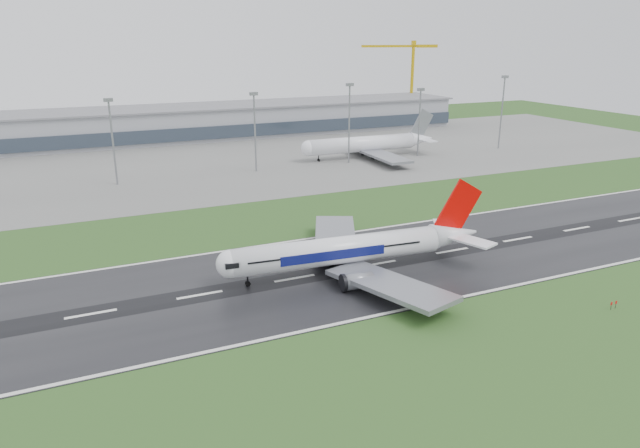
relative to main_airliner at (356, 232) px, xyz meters
name	(u,v)px	position (x,y,z in m)	size (l,w,h in m)	color
ground	(452,251)	(26.56, 1.67, -8.89)	(520.00, 520.00, 0.00)	#25491B
runway	(452,251)	(26.56, 1.67, -8.84)	(400.00, 45.00, 0.10)	black
apron	(273,156)	(26.56, 126.67, -8.85)	(400.00, 130.00, 0.08)	slate
terminal	(233,121)	(26.56, 186.67, -1.39)	(240.00, 36.00, 15.00)	gray
main_airliner	(356,232)	(0.00, 0.00, 0.00)	(59.55, 56.72, 17.58)	white
parked_airliner	(367,136)	(61.75, 108.29, 0.28)	(62.05, 57.77, 18.19)	white
tower_crane	(412,81)	(143.02, 201.67, 14.13)	(46.79, 2.55, 46.04)	#C79B09
floodmast_1	(113,144)	(-38.85, 101.67, 5.09)	(0.64, 0.64, 27.96)	gray
floodmast_2	(255,134)	(10.97, 101.67, 5.15)	(0.64, 0.64, 28.08)	gray
floodmast_3	(349,125)	(49.87, 101.67, 6.15)	(0.64, 0.64, 30.07)	gray
floodmast_4	(419,124)	(82.62, 101.67, 4.66)	(0.64, 0.64, 27.10)	gray
floodmast_5	(502,114)	(126.01, 101.67, 6.64)	(0.64, 0.64, 31.05)	gray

